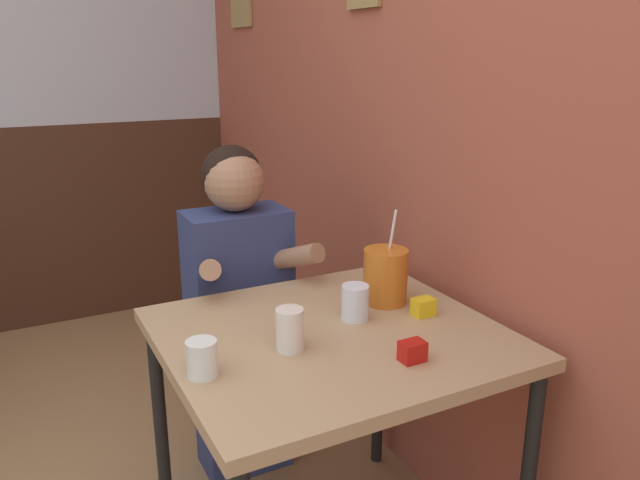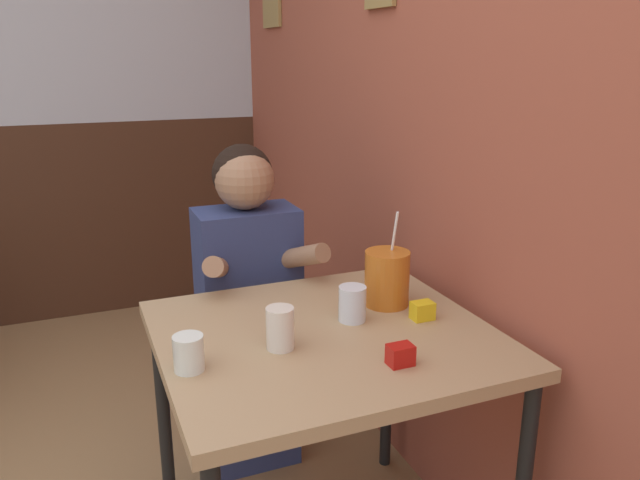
% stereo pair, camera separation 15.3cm
% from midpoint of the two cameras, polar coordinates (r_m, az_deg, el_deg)
% --- Properties ---
extents(brick_wall_right, '(0.08, 4.56, 2.70)m').
position_cam_midpoint_polar(brick_wall_right, '(2.59, -1.10, 14.25)').
color(brick_wall_right, '#9E4C38').
rests_on(brick_wall_right, ground_plane).
extents(main_table, '(0.86, 0.79, 0.76)m').
position_cam_midpoint_polar(main_table, '(1.70, -1.62, -10.77)').
color(main_table, tan).
rests_on(main_table, ground_plane).
extents(person_seated, '(0.42, 0.40, 1.18)m').
position_cam_midpoint_polar(person_seated, '(2.19, -9.37, -6.24)').
color(person_seated, navy).
rests_on(person_seated, ground_plane).
extents(cocktail_pitcher, '(0.13, 0.13, 0.28)m').
position_cam_midpoint_polar(cocktail_pitcher, '(1.82, 3.62, -3.34)').
color(cocktail_pitcher, '#C6661E').
rests_on(cocktail_pitcher, main_table).
extents(glass_near_pitcher, '(0.08, 0.08, 0.10)m').
position_cam_midpoint_polar(glass_near_pitcher, '(1.71, 0.68, -5.77)').
color(glass_near_pitcher, silver).
rests_on(glass_near_pitcher, main_table).
extents(glass_center, '(0.07, 0.07, 0.09)m').
position_cam_midpoint_polar(glass_center, '(1.47, -13.73, -10.54)').
color(glass_center, silver).
rests_on(glass_center, main_table).
extents(glass_far_side, '(0.07, 0.07, 0.11)m').
position_cam_midpoint_polar(glass_far_side, '(1.55, -5.63, -8.20)').
color(glass_far_side, silver).
rests_on(glass_far_side, main_table).
extents(condiment_ketchup, '(0.06, 0.04, 0.05)m').
position_cam_midpoint_polar(condiment_ketchup, '(1.51, 5.56, -10.15)').
color(condiment_ketchup, '#B7140F').
rests_on(condiment_ketchup, main_table).
extents(condiment_mustard, '(0.06, 0.04, 0.05)m').
position_cam_midpoint_polar(condiment_mustard, '(1.76, 6.98, -6.14)').
color(condiment_mustard, yellow).
rests_on(condiment_mustard, main_table).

